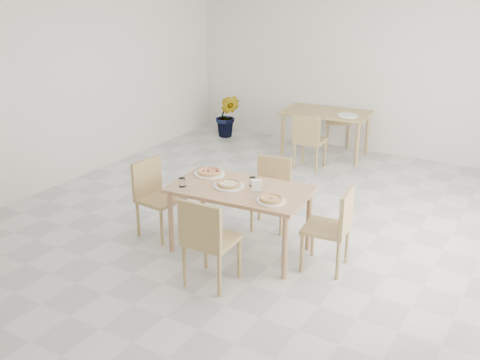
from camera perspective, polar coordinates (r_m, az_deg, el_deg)
The scene contains 21 objects.
main_table at distance 6.04m, azimuth 0.00°, elevation -1.55°, with size 1.55×0.96×0.75m.
chair_south at distance 5.42m, azimuth -3.39°, elevation -5.79°, with size 0.48×0.48×0.93m.
chair_north at distance 6.75m, azimuth 3.25°, elevation -0.76°, with size 0.50×0.50×0.84m.
chair_west at distance 6.58m, azimuth -8.65°, elevation -1.24°, with size 0.48×0.48×0.90m.
chair_east at distance 5.81m, azimuth 9.56°, elevation -4.41°, with size 0.49×0.49×0.89m.
plate_margherita at distance 5.67m, azimuth 3.19°, elevation -2.14°, with size 0.30×0.30×0.02m, color white.
plate_mushroom at distance 6.05m, azimuth -1.12°, elevation -0.59°, with size 0.35×0.35×0.02m, color white.
plate_pepperoni at distance 6.41m, azimuth -3.11°, elevation 0.65°, with size 0.35×0.35×0.02m, color white.
pizza_margherita at distance 5.66m, azimuth 3.19°, elevation -1.93°, with size 0.27×0.27×0.03m.
pizza_mushroom at distance 6.04m, azimuth -1.12°, elevation -0.39°, with size 0.30×0.30×0.03m.
pizza_pepperoni at distance 6.40m, azimuth -3.11°, elevation 0.85°, with size 0.29×0.29×0.03m.
tumbler_a at distance 6.06m, azimuth -5.91°, elevation -0.24°, with size 0.07×0.07×0.10m, color white.
tumbler_b at distance 6.05m, azimuth 1.26°, elevation -0.17°, with size 0.07×0.07×0.10m, color white.
napkin_holder at distance 5.89m, azimuth 1.72°, elevation -0.62°, with size 0.13×0.10×0.13m.
fork_a at distance 6.12m, azimuth 3.04°, elevation -0.40°, with size 0.02×0.18×0.01m, color silver.
fork_b at distance 6.14m, azimuth -4.80°, elevation -0.37°, with size 0.02×0.18×0.01m, color silver.
second_table at distance 9.38m, azimuth 8.73°, elevation 6.37°, with size 1.46×0.93×0.75m.
chair_back_s at distance 8.69m, azimuth 6.97°, elevation 4.24°, with size 0.45×0.45×0.87m.
chair_back_n at distance 10.10m, azimuth 9.95°, elevation 6.34°, with size 0.55×0.55×0.84m.
plate_empty at distance 9.12m, azimuth 10.86°, elevation 6.46°, with size 0.32×0.32×0.02m, color white.
potted_plant at distance 10.39m, azimuth -1.28°, elevation 6.55°, with size 0.44×0.35×0.80m, color #217022.
Camera 1 is at (3.18, -5.52, 2.97)m, focal length 42.00 mm.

